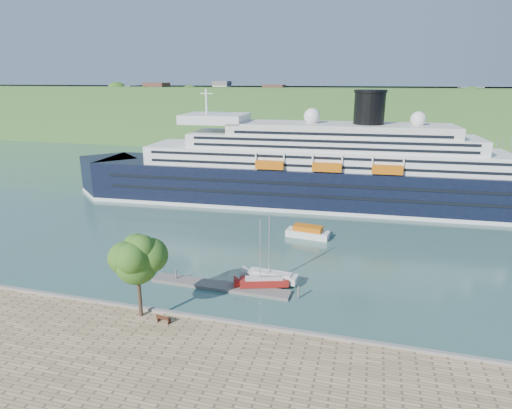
% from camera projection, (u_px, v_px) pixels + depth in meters
% --- Properties ---
extents(ground, '(400.00, 400.00, 0.00)m').
position_uv_depth(ground, '(180.00, 321.00, 50.17)').
color(ground, '#31584E').
rests_on(ground, ground).
extents(far_hillside, '(400.00, 50.00, 24.00)m').
position_uv_depth(far_hillside, '(325.00, 116.00, 180.93)').
color(far_hillside, '#345421').
rests_on(far_hillside, ground).
extents(quay_coping, '(220.00, 0.50, 0.30)m').
position_uv_depth(quay_coping, '(178.00, 313.00, 49.66)').
color(quay_coping, slate).
rests_on(quay_coping, promenade).
extents(cruise_ship, '(113.38, 23.24, 25.28)m').
position_uv_depth(cruise_ship, '(311.00, 148.00, 93.87)').
color(cruise_ship, black).
rests_on(cruise_ship, ground).
extents(park_bench, '(1.77, 0.91, 1.09)m').
position_uv_depth(park_bench, '(164.00, 318.00, 47.98)').
color(park_bench, '#4D2616').
rests_on(park_bench, promenade).
extents(promenade_tree, '(6.55, 6.55, 10.84)m').
position_uv_depth(promenade_tree, '(138.00, 273.00, 47.99)').
color(promenade_tree, '#325B18').
rests_on(promenade_tree, promenade).
extents(floating_pontoon, '(19.60, 2.80, 0.43)m').
position_uv_depth(floating_pontoon, '(220.00, 286.00, 58.23)').
color(floating_pontoon, slate).
rests_on(floating_pontoon, ground).
extents(sailboat_red, '(7.53, 4.18, 9.38)m').
position_uv_depth(sailboat_red, '(264.00, 256.00, 56.77)').
color(sailboat_red, maroon).
rests_on(sailboat_red, ground).
extents(sailboat_white_far, '(7.86, 2.77, 9.95)m').
position_uv_depth(sailboat_white_far, '(273.00, 250.00, 58.15)').
color(sailboat_white_far, silver).
rests_on(sailboat_white_far, ground).
extents(tender_launch, '(8.00, 3.59, 2.14)m').
position_uv_depth(tender_launch, '(308.00, 231.00, 76.53)').
color(tender_launch, '#C55D0B').
rests_on(tender_launch, ground).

